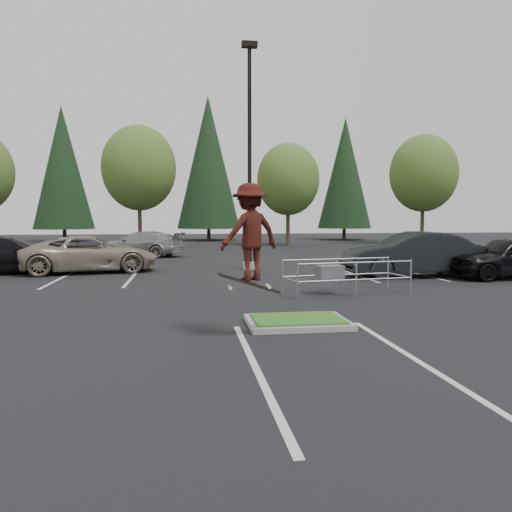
{
  "coord_description": "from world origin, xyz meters",
  "views": [
    {
      "loc": [
        -2.43,
        -10.58,
        2.37
      ],
      "look_at": [
        -0.71,
        1.5,
        1.41
      ],
      "focal_mm": 35.0,
      "sensor_mm": 36.0,
      "label": 1
    }
  ],
  "objects": [
    {
      "name": "ground",
      "position": [
        0.0,
        0.0,
        0.0
      ],
      "size": [
        120.0,
        120.0,
        0.0
      ],
      "primitive_type": "plane",
      "color": "black",
      "rests_on": "ground"
    },
    {
      "name": "grass_median",
      "position": [
        0.0,
        0.0,
        0.08
      ],
      "size": [
        2.2,
        1.6,
        0.16
      ],
      "color": "gray",
      "rests_on": "ground"
    },
    {
      "name": "stall_lines",
      "position": [
        -1.35,
        6.02,
        0.0
      ],
      "size": [
        22.62,
        17.6,
        0.01
      ],
      "color": "beige",
      "rests_on": "ground"
    },
    {
      "name": "light_pole",
      "position": [
        0.5,
        12.0,
        4.56
      ],
      "size": [
        0.7,
        0.6,
        10.12
      ],
      "color": "gray",
      "rests_on": "ground"
    },
    {
      "name": "decid_b",
      "position": [
        -6.01,
        30.53,
        6.04
      ],
      "size": [
        5.89,
        5.89,
        9.64
      ],
      "color": "#38281C",
      "rests_on": "ground"
    },
    {
      "name": "decid_c",
      "position": [
        5.99,
        29.83,
        5.25
      ],
      "size": [
        5.12,
        5.12,
        8.38
      ],
      "color": "#38281C",
      "rests_on": "ground"
    },
    {
      "name": "decid_d",
      "position": [
        17.99,
        30.33,
        5.91
      ],
      "size": [
        5.76,
        5.76,
        9.43
      ],
      "color": "#38281C",
      "rests_on": "ground"
    },
    {
      "name": "conif_a",
      "position": [
        -14.0,
        40.0,
        7.1
      ],
      "size": [
        5.72,
        5.72,
        13.0
      ],
      "color": "#38281C",
      "rests_on": "ground"
    },
    {
      "name": "conif_b",
      "position": [
        0.0,
        40.5,
        7.85
      ],
      "size": [
        6.38,
        6.38,
        14.5
      ],
      "color": "#38281C",
      "rests_on": "ground"
    },
    {
      "name": "conif_c",
      "position": [
        14.0,
        39.5,
        6.85
      ],
      "size": [
        5.5,
        5.5,
        12.5
      ],
      "color": "#38281C",
      "rests_on": "ground"
    },
    {
      "name": "cart_corral",
      "position": [
        2.08,
        4.13,
        0.67
      ],
      "size": [
        3.92,
        1.88,
        1.07
      ],
      "rotation": [
        0.0,
        0.0,
        0.14
      ],
      "color": "#97999F",
      "rests_on": "ground"
    },
    {
      "name": "skateboarder",
      "position": [
        -1.2,
        -1.0,
        2.07
      ],
      "size": [
        1.4,
        1.14,
        2.15
      ],
      "rotation": [
        0.0,
        0.0,
        3.56
      ],
      "color": "black",
      "rests_on": "ground"
    },
    {
      "name": "car_l_tan",
      "position": [
        -6.5,
        11.5,
        0.78
      ],
      "size": [
        6.07,
        3.74,
        1.57
      ],
      "primitive_type": "imported",
      "rotation": [
        0.0,
        0.0,
        1.78
      ],
      "color": "gray",
      "rests_on": "ground"
    },
    {
      "name": "car_l_black",
      "position": [
        -10.0,
        11.5,
        0.78
      ],
      "size": [
        5.74,
        3.35,
        1.56
      ],
      "primitive_type": "imported",
      "rotation": [
        0.0,
        0.0,
        1.8
      ],
      "color": "black",
      "rests_on": "ground"
    },
    {
      "name": "car_r_charc",
      "position": [
        6.5,
        8.1,
        0.89
      ],
      "size": [
        5.46,
        2.04,
        1.78
      ],
      "primitive_type": "imported",
      "rotation": [
        0.0,
        0.0,
        4.68
      ],
      "color": "black",
      "rests_on": "ground"
    },
    {
      "name": "car_r_black",
      "position": [
        10.0,
        7.0,
        0.83
      ],
      "size": [
        4.93,
        2.15,
        1.65
      ],
      "primitive_type": "imported",
      "rotation": [
        0.0,
        0.0,
        4.75
      ],
      "color": "black",
      "rests_on": "ground"
    },
    {
      "name": "car_far_silver",
      "position": [
        -5.0,
        19.97,
        0.75
      ],
      "size": [
        5.6,
        3.9,
        1.51
      ],
      "primitive_type": "imported",
      "rotation": [
        0.0,
        0.0,
        4.33
      ],
      "color": "#989893",
      "rests_on": "ground"
    }
  ]
}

